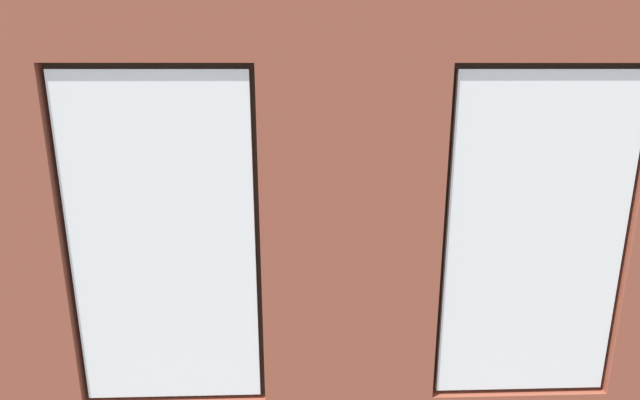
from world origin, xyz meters
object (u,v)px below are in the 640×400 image
object	(u,v)px
media_console	(97,265)
potted_plant_near_tv	(108,266)
table_plant_small	(300,231)
remote_black	(309,244)
couch_left	(528,262)
papasan_chair	(281,206)
couch_by_window	(233,364)
potted_plant_between_couches	(430,327)
potted_plant_foreground_right	(166,195)
cup_ceramic	(332,234)
potted_plant_by_left_couch	(456,217)
coffee_table	(300,245)
remote_gray	(263,244)
candle_jar	(285,235)
potted_plant_mid_room_small	(416,231)
tv_flatscreen	(90,208)
potted_plant_corner_near_left	(478,190)

from	to	relation	value
media_console	potted_plant_near_tv	bearing A→B (deg)	118.25
table_plant_small	remote_black	world-z (taller)	table_plant_small
couch_left	papasan_chair	bearing A→B (deg)	-127.28
couch_by_window	table_plant_small	distance (m)	2.45
potted_plant_between_couches	potted_plant_foreground_right	bearing A→B (deg)	-53.23
cup_ceramic	potted_plant_by_left_couch	bearing A→B (deg)	-155.12
papasan_chair	remote_black	bearing A→B (deg)	103.33
couch_left	potted_plant_between_couches	size ratio (longest dim) A/B	2.37
cup_ceramic	potted_plant_near_tv	size ratio (longest dim) A/B	0.07
coffee_table	potted_plant_by_left_couch	size ratio (longest dim) A/B	2.42
coffee_table	potted_plant_between_couches	size ratio (longest dim) A/B	1.67
potted_plant_near_tv	potted_plant_between_couches	size ratio (longest dim) A/B	1.42
couch_by_window	remote_black	distance (m)	2.36
table_plant_small	remote_gray	size ratio (longest dim) A/B	1.36
cup_ceramic	candle_jar	size ratio (longest dim) A/B	0.79
coffee_table	potted_plant_by_left_couch	xyz separation A→B (m)	(-2.19, -0.97, 0.04)
potted_plant_mid_room_small	cup_ceramic	bearing A→B (deg)	10.96
cup_ceramic	potted_plant_near_tv	xyz separation A→B (m)	(2.16, 1.44, 0.20)
potted_plant_between_couches	potted_plant_mid_room_small	xyz separation A→B (m)	(-0.50, -2.69, -0.15)
potted_plant_mid_room_small	couch_by_window	bearing A→B (deg)	54.35
potted_plant_by_left_couch	potted_plant_near_tv	world-z (taller)	potted_plant_near_tv
potted_plant_mid_room_small	papasan_chair	bearing A→B (deg)	-33.66
cup_ceramic	table_plant_small	world-z (taller)	table_plant_small
coffee_table	remote_black	bearing A→B (deg)	132.66
tv_flatscreen	coffee_table	bearing A→B (deg)	-173.19
table_plant_small	media_console	xyz separation A→B (m)	(2.31, 0.28, -0.28)
coffee_table	potted_plant_corner_near_left	xyz separation A→B (m)	(-2.74, -1.71, 0.25)
cup_ceramic	potted_plant_between_couches	distance (m)	2.55
potted_plant_corner_near_left	cup_ceramic	bearing A→B (deg)	33.97
remote_black	potted_plant_by_left_couch	distance (m)	2.34
table_plant_small	potted_plant_near_tv	xyz separation A→B (m)	(1.76, 1.30, 0.12)
couch_left	potted_plant_corner_near_left	bearing A→B (deg)	173.75
papasan_chair	cup_ceramic	bearing A→B (deg)	115.95
couch_by_window	tv_flatscreen	distance (m)	2.87
potted_plant_between_couches	potted_plant_mid_room_small	bearing A→B (deg)	-100.50
couch_by_window	media_console	world-z (taller)	couch_by_window
couch_by_window	remote_black	xyz separation A→B (m)	(-0.59, -2.28, 0.11)
candle_jar	papasan_chair	size ratio (longest dim) A/B	0.09
coffee_table	tv_flatscreen	xyz separation A→B (m)	(2.31, 0.28, 0.57)
couch_left	potted_plant_near_tv	xyz separation A→B (m)	(4.35, 0.82, 0.34)
papasan_chair	potted_plant_near_tv	world-z (taller)	potted_plant_near_tv
tv_flatscreen	couch_left	bearing A→B (deg)	177.60
papasan_chair	potted_plant_between_couches	xyz separation A→B (m)	(-1.27, 3.87, 0.14)
coffee_table	potted_plant_between_couches	distance (m)	2.55
potted_plant_by_left_couch	potted_plant_between_couches	distance (m)	3.53
cup_ceramic	potted_plant_between_couches	size ratio (longest dim) A/B	0.09
couch_left	potted_plant_mid_room_small	world-z (taller)	couch_left
papasan_chair	potted_plant_between_couches	world-z (taller)	potted_plant_between_couches
media_console	potted_plant_by_left_couch	xyz separation A→B (m)	(-4.50, -1.25, 0.14)
couch_by_window	tv_flatscreen	bearing A→B (deg)	-49.21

